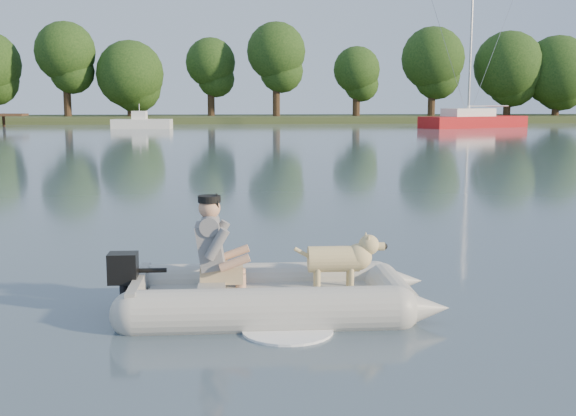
{
  "coord_description": "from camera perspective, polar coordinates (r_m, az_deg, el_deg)",
  "views": [
    {
      "loc": [
        -0.22,
        -7.78,
        2.29
      ],
      "look_at": [
        0.52,
        2.24,
        0.75
      ],
      "focal_mm": 45.0,
      "sensor_mm": 36.0,
      "label": 1
    }
  ],
  "objects": [
    {
      "name": "water",
      "position": [
        8.12,
        -2.51,
        -7.68
      ],
      "size": [
        160.0,
        160.0,
        0.0
      ],
      "primitive_type": "plane",
      "color": "slate",
      "rests_on": "ground"
    },
    {
      "name": "outboard_motor",
      "position": [
        7.9,
        -12.86,
        -6.07
      ],
      "size": [
        0.41,
        0.28,
        0.77
      ],
      "primitive_type": null,
      "rotation": [
        0.0,
        0.0,
        -0.0
      ],
      "color": "black",
      "rests_on": "dinghy"
    },
    {
      "name": "sailboat",
      "position": [
        58.37,
        14.37,
        6.7
      ],
      "size": [
        9.16,
        5.9,
        12.13
      ],
      "rotation": [
        0.0,
        0.0,
        0.4
      ],
      "color": "#AF1416",
      "rests_on": "water"
    },
    {
      "name": "treeline",
      "position": [
        69.18,
        0.75,
        11.18
      ],
      "size": [
        84.66,
        7.35,
        9.27
      ],
      "color": "#332316",
      "rests_on": "shore_bank"
    },
    {
      "name": "man",
      "position": [
        7.76,
        -6.03,
        -2.72
      ],
      "size": [
        0.71,
        0.61,
        1.05
      ],
      "primitive_type": null,
      "rotation": [
        0.0,
        0.0,
        -0.0
      ],
      "color": "slate",
      "rests_on": "dinghy"
    },
    {
      "name": "motorboat",
      "position": [
        55.75,
        -11.48,
        7.07
      ],
      "size": [
        4.68,
        2.05,
        1.93
      ],
      "primitive_type": null,
      "rotation": [
        0.0,
        0.0,
        -0.06
      ],
      "color": "white",
      "rests_on": "water"
    },
    {
      "name": "shore_bank",
      "position": [
        69.81,
        -4.07,
        7.0
      ],
      "size": [
        160.0,
        12.0,
        0.7
      ],
      "primitive_type": "cube",
      "color": "#47512D",
      "rests_on": "water"
    },
    {
      "name": "dinghy",
      "position": [
        7.75,
        -0.97,
        -4.05
      ],
      "size": [
        4.3,
        2.63,
        1.35
      ],
      "primitive_type": null,
      "rotation": [
        0.0,
        0.0,
        -0.0
      ],
      "color": "#A9A9A4",
      "rests_on": "water"
    },
    {
      "name": "dog",
      "position": [
        7.88,
        3.62,
        -4.4
      ],
      "size": [
        0.91,
        0.33,
        0.61
      ],
      "primitive_type": null,
      "rotation": [
        0.0,
        0.0,
        -0.0
      ],
      "color": "tan",
      "rests_on": "dinghy"
    }
  ]
}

